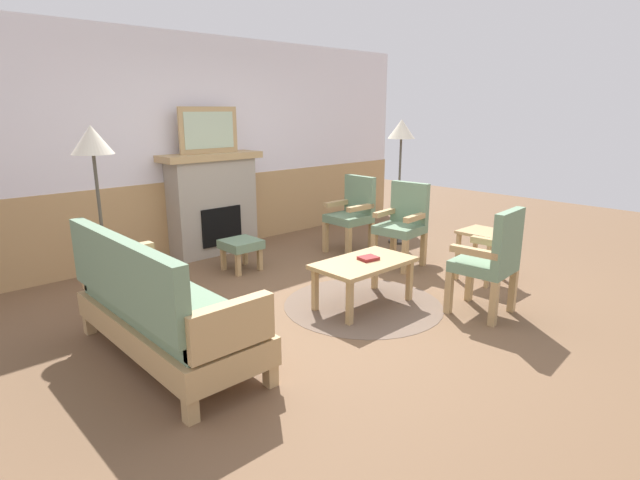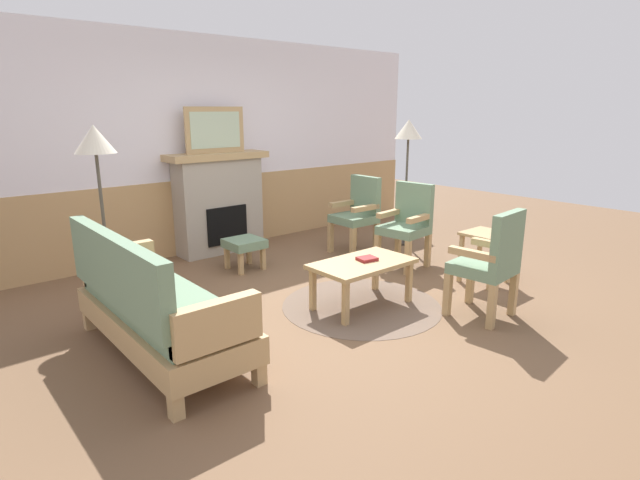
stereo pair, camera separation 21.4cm
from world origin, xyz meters
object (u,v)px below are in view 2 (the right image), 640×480
floor_lamp_by_couch (96,151)px  floor_lamp_by_chairs (408,137)px  framed_picture (215,130)px  book_on_table (367,259)px  couch (155,306)px  armchair_front_left (491,260)px  footstool (244,245)px  armchair_by_window_left (358,211)px  side_table (486,243)px  fireplace (219,202)px  coffee_table (362,267)px  armchair_near_fireplace (407,222)px

floor_lamp_by_couch → floor_lamp_by_chairs: (3.83, -0.39, 0.00)m
framed_picture → book_on_table: 2.77m
couch → armchair_front_left: bearing=-25.7°
footstool → framed_picture: bearing=78.8°
book_on_table → footstool: 1.72m
footstool → armchair_by_window_left: bearing=-12.2°
framed_picture → book_on_table: framed_picture is taller
armchair_front_left → side_table: armchair_front_left is taller
fireplace → armchair_front_left: size_ratio=1.33×
floor_lamp_by_chairs → fireplace: bearing=148.3°
coffee_table → armchair_front_left: armchair_front_left is taller
armchair_near_fireplace → armchair_by_window_left: 0.81m
side_table → fireplace: bearing=117.9°
floor_lamp_by_chairs → framed_picture: bearing=148.3°
book_on_table → footstool: bearing=99.7°
armchair_near_fireplace → armchair_front_left: same height
armchair_near_fireplace → armchair_front_left: size_ratio=1.00×
armchair_front_left → footstool: bearing=108.9°
couch → side_table: couch is taller
fireplace → floor_lamp_by_couch: floor_lamp_by_couch is taller
coffee_table → book_on_table: book_on_table is taller
book_on_table → armchair_by_window_left: armchair_by_window_left is taller
framed_picture → armchair_near_fireplace: (1.35, -1.99, -1.02)m
side_table → floor_lamp_by_couch: size_ratio=0.33×
couch → armchair_front_left: same height
armchair_near_fireplace → armchair_front_left: 1.60m
framed_picture → footstool: bearing=-101.2°
framed_picture → floor_lamp_by_chairs: (2.12, -1.31, -0.11)m
coffee_table → armchair_near_fireplace: bearing=23.0°
floor_lamp_by_chairs → book_on_table: bearing=-148.5°
floor_lamp_by_chairs → armchair_by_window_left: bearing=170.4°
couch → coffee_table: size_ratio=1.88×
armchair_front_left → armchair_by_window_left: bearing=74.8°
book_on_table → side_table: 1.47m
armchair_near_fireplace → floor_lamp_by_chairs: size_ratio=0.58×
book_on_table → framed_picture: bearing=92.7°
armchair_front_left → floor_lamp_by_couch: bearing=133.9°
book_on_table → armchair_front_left: armchair_front_left is taller
couch → armchair_near_fireplace: size_ratio=1.84×
couch → floor_lamp_by_couch: 1.68m
fireplace → armchair_by_window_left: fireplace is taller
couch → footstool: bearing=40.0°
fireplace → side_table: (1.54, -2.91, -0.22)m
couch → coffee_table: couch is taller
armchair_by_window_left → armchair_near_fireplace: bearing=-89.3°
footstool → coffee_table: bearing=-82.2°
armchair_near_fireplace → floor_lamp_by_couch: floor_lamp_by_couch is taller
armchair_near_fireplace → floor_lamp_by_couch: size_ratio=0.58×
couch → book_on_table: couch is taller
framed_picture → fireplace: bearing=-90.0°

